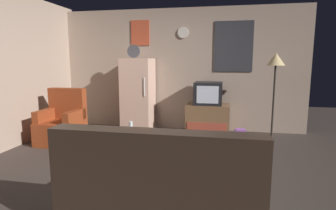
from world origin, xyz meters
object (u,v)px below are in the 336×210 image
coffee_table (124,150)px  book_stack (240,133)px  tv_stand (208,119)px  crt_tv (208,93)px  couch (161,192)px  mug_ceramic_white (128,132)px  remote_control (133,134)px  standing_lamp (276,66)px  fridge (138,95)px  armchair (62,124)px  wine_glass (131,126)px  mug_ceramic_tan (128,130)px

coffee_table → book_stack: size_ratio=3.31×
tv_stand → book_stack: tv_stand is taller
crt_tv → couch: (-0.23, -3.24, -0.51)m
tv_stand → mug_ceramic_white: tv_stand is taller
crt_tv → coffee_table: 2.28m
mug_ceramic_white → remote_control: 0.08m
standing_lamp → mug_ceramic_white: standing_lamp is taller
fridge → couch: 3.48m
fridge → armchair: (-1.07, -1.10, -0.42)m
coffee_table → remote_control: remote_control is taller
tv_stand → crt_tv: size_ratio=1.56×
standing_lamp → mug_ceramic_white: 2.93m
wine_glass → couch: (0.77, -1.46, -0.21)m
standing_lamp → crt_tv: bearing=171.0°
remote_control → mug_ceramic_tan: bearing=164.7°
book_stack → armchair: bearing=-162.2°
fridge → crt_tv: fridge is taller
fridge → crt_tv: bearing=0.4°
book_stack → crt_tv: bearing=171.6°
tv_stand → armchair: 2.74m
fridge → standing_lamp: 2.71m
tv_stand → remote_control: size_ratio=5.60×
coffee_table → armchair: armchair is taller
mug_ceramic_white → couch: 1.50m
armchair → book_stack: bearing=17.8°
wine_glass → mug_ceramic_white: bearing=-84.2°
fridge → armchair: bearing=-134.4°
standing_lamp → armchair: standing_lamp is taller
crt_tv → book_stack: (0.64, -0.09, -0.75)m
standing_lamp → couch: 3.52m
coffee_table → wine_glass: wine_glass is taller
fridge → couch: bearing=-69.4°
coffee_table → book_stack: coffee_table is taller
wine_glass → remote_control: size_ratio=1.00×
crt_tv → mug_ceramic_tan: (-1.00, -1.89, -0.33)m
standing_lamp → fridge: bearing=176.1°
crt_tv → armchair: crt_tv is taller
standing_lamp → book_stack: size_ratio=7.32×
standing_lamp → mug_ceramic_tan: size_ratio=17.67×
mug_ceramic_white → armchair: bearing=150.9°
couch → mug_ceramic_tan: bearing=119.9°
fridge → mug_ceramic_tan: size_ratio=19.67×
fridge → wine_glass: bearing=-76.0°
crt_tv → wine_glass: (-1.00, -1.78, -0.30)m
mug_ceramic_tan → book_stack: 2.46m
remote_control → standing_lamp: bearing=64.5°
fridge → coffee_table: bearing=-78.6°
mug_ceramic_white → mug_ceramic_tan: bearing=104.3°
standing_lamp → mug_ceramic_tan: 2.91m
tv_stand → armchair: (-2.51, -1.11, 0.04)m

